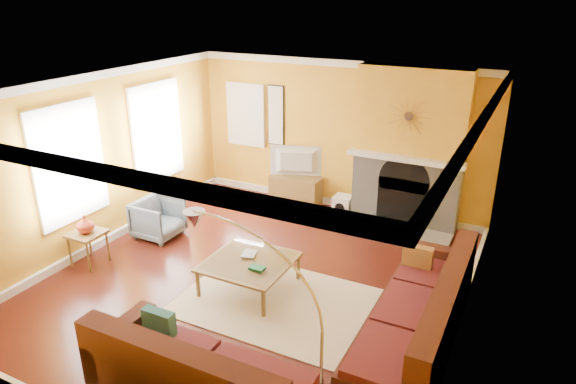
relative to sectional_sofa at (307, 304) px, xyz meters
The scene contains 27 objects.
floor 1.51m from the sectional_sofa, 144.71° to the left, with size 5.50×6.00×0.02m, color #5B1E13.
ceiling 2.68m from the sectional_sofa, 144.71° to the left, with size 5.50×6.00×0.02m, color white.
wall_back 4.11m from the sectional_sofa, 106.95° to the left, with size 5.50×0.02×2.70m, color gold.
wall_front 2.63m from the sectional_sofa, 118.20° to the right, with size 5.50×0.02×2.70m, color gold.
wall_left 4.12m from the sectional_sofa, 168.10° to the left, with size 0.02×6.00×2.70m, color gold.
wall_right 2.01m from the sectional_sofa, 27.51° to the left, with size 0.02×6.00×2.70m, color gold.
baseboard 1.49m from the sectional_sofa, 144.71° to the left, with size 5.50×6.00×0.12m, color white, non-canonical shape.
crown_molding 2.62m from the sectional_sofa, 144.71° to the left, with size 5.50×6.00×0.12m, color white, non-canonical shape.
window_left_near 4.56m from the sectional_sofa, 151.32° to the left, with size 0.06×1.22×1.72m, color white.
window_left_far 4.04m from the sectional_sofa, behind, with size 0.06×1.22×1.72m, color white.
window_back 5.00m from the sectional_sofa, 129.02° to the left, with size 0.82×0.06×1.22m, color white.
wall_art 4.65m from the sectional_sofa, 122.50° to the left, with size 0.34×0.04×1.14m, color white.
fireplace 3.74m from the sectional_sofa, 87.16° to the left, with size 1.80×0.40×2.70m, color gray, non-canonical shape.
mantel 3.49m from the sectional_sofa, 86.96° to the left, with size 1.92×0.22×0.08m, color white.
hearth 3.11m from the sectional_sofa, 86.65° to the left, with size 1.80×0.70×0.06m, color gray.
sunburst 3.72m from the sectional_sofa, 86.97° to the left, with size 0.70×0.04×0.70m, color olive, non-canonical shape.
rug 0.93m from the sectional_sofa, 145.49° to the left, with size 2.40×1.80×0.02m, color beige.
sectional_sofa is the anchor object (origin of this frame).
coffee_table 1.31m from the sectional_sofa, 152.21° to the left, with size 1.10×1.10×0.44m, color white, non-canonical shape.
media_console 4.07m from the sectional_sofa, 117.75° to the left, with size 0.96×0.43×0.53m, color brown.
tv 4.08m from the sectional_sofa, 117.75° to the left, with size 0.99×0.13×0.57m, color black.
subwoofer 3.69m from the sectional_sofa, 104.50° to the left, with size 0.32×0.32×0.32m, color white.
armchair 3.53m from the sectional_sofa, 158.53° to the left, with size 0.68×0.70×0.64m, color slate.
side_table 3.62m from the sectional_sofa, behind, with size 0.47×0.47×0.52m, color brown, non-canonical shape.
vase 3.62m from the sectional_sofa, behind, with size 0.26×0.26×0.27m, color #CA3F23.
book 1.48m from the sectional_sofa, 151.42° to the left, with size 0.18×0.25×0.02m, color white.
arc_lamp 1.49m from the sectional_sofa, 81.99° to the right, with size 1.32×0.36×2.06m, color silver, non-canonical shape.
Camera 1 is at (3.22, -5.40, 3.84)m, focal length 32.00 mm.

